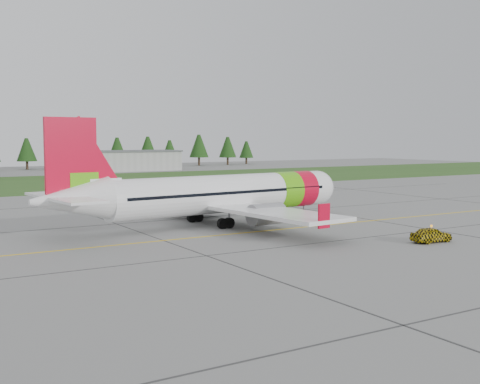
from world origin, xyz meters
TOP-DOWN VIEW (x-y plane):
  - ground at (0.00, 0.00)m, footprint 320.00×320.00m
  - aircraft at (-5.92, 14.38)m, footprint 35.57×32.91m
  - follow_me_car at (4.39, -4.72)m, footprint 1.41×1.64m
  - grass_strip at (0.00, 82.00)m, footprint 320.00×50.00m
  - taxi_guideline at (0.00, 8.00)m, footprint 120.00×0.25m
  - hangar_east at (25.00, 118.00)m, footprint 24.00×12.00m
  - treeline at (0.00, 138.00)m, footprint 160.00×8.00m

SIDE VIEW (x-z plane):
  - ground at x=0.00m, z-range 0.00..0.00m
  - taxi_guideline at x=0.00m, z-range 0.00..0.02m
  - grass_strip at x=0.00m, z-range 0.00..0.03m
  - follow_me_car at x=4.39m, z-range 0.00..3.88m
  - hangar_east at x=25.00m, z-range 0.00..5.20m
  - aircraft at x=-5.92m, z-range -2.28..8.50m
  - treeline at x=0.00m, z-range 0.00..10.00m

